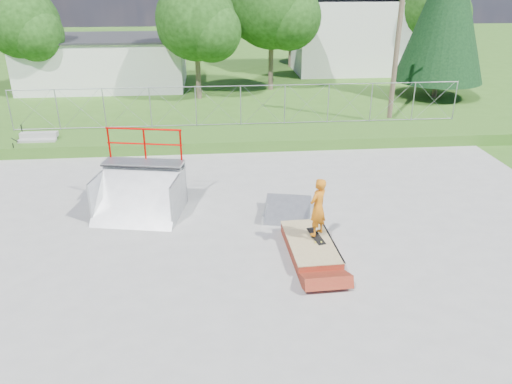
% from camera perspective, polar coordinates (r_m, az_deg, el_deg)
% --- Properties ---
extents(ground, '(120.00, 120.00, 0.00)m').
position_cam_1_polar(ground, '(13.49, 1.14, -7.02)').
color(ground, '#36631C').
rests_on(ground, ground).
extents(concrete_pad, '(20.00, 16.00, 0.04)m').
position_cam_1_polar(concrete_pad, '(13.47, 1.14, -6.95)').
color(concrete_pad, gray).
rests_on(concrete_pad, ground).
extents(grass_berm, '(24.00, 3.00, 0.50)m').
position_cam_1_polar(grass_berm, '(22.06, -1.57, 6.33)').
color(grass_berm, '#36631C').
rests_on(grass_berm, ground).
extents(grind_box, '(1.28, 2.49, 0.36)m').
position_cam_1_polar(grind_box, '(13.52, 6.21, -6.20)').
color(grind_box, maroon).
rests_on(grind_box, concrete_pad).
extents(quarter_pipe, '(2.86, 2.56, 2.50)m').
position_cam_1_polar(quarter_pipe, '(15.36, -13.50, 1.53)').
color(quarter_pipe, '#95989D').
rests_on(quarter_pipe, concrete_pad).
extents(flat_bank_ramp, '(1.70, 1.77, 0.43)m').
position_cam_1_polar(flat_bank_ramp, '(15.28, 3.59, -2.20)').
color(flat_bank_ramp, '#95989D').
rests_on(flat_bank_ramp, concrete_pad).
extents(skateboard, '(0.41, 0.82, 0.13)m').
position_cam_1_polar(skateboard, '(13.54, 6.90, -5.07)').
color(skateboard, black).
rests_on(skateboard, grind_box).
extents(skater, '(0.69, 0.68, 1.60)m').
position_cam_1_polar(skater, '(13.18, 7.07, -2.03)').
color(skater, '#C96911').
rests_on(skater, grind_box).
extents(concrete_stairs, '(1.50, 1.60, 0.80)m').
position_cam_1_polar(concrete_stairs, '(22.40, -23.76, 4.94)').
color(concrete_stairs, gray).
rests_on(concrete_stairs, ground).
extents(chain_link_fence, '(20.00, 0.06, 1.80)m').
position_cam_1_polar(chain_link_fence, '(22.71, -1.77, 9.86)').
color(chain_link_fence, gray).
rests_on(chain_link_fence, grass_berm).
extents(utility_building_flat, '(10.00, 6.00, 3.00)m').
position_cam_1_polar(utility_building_flat, '(34.57, -16.82, 13.97)').
color(utility_building_flat, silver).
rests_on(utility_building_flat, ground).
extents(gable_house, '(8.40, 6.08, 8.94)m').
position_cam_1_polar(gable_house, '(39.00, 10.72, 19.05)').
color(gable_house, silver).
rests_on(gable_house, ground).
extents(utility_pole, '(0.24, 0.24, 8.00)m').
position_cam_1_polar(utility_pole, '(25.25, 15.91, 16.44)').
color(utility_pole, brown).
rests_on(utility_pole, ground).
extents(tree_left_near, '(4.76, 4.48, 6.65)m').
position_cam_1_polar(tree_left_near, '(29.44, -6.38, 18.59)').
color(tree_left_near, brown).
rests_on(tree_left_near, ground).
extents(tree_center, '(5.44, 5.12, 7.60)m').
position_cam_1_polar(tree_center, '(31.63, 2.38, 20.18)').
color(tree_center, brown).
rests_on(tree_center, ground).
extents(tree_left_far, '(4.42, 4.16, 6.18)m').
position_cam_1_polar(tree_left_far, '(33.16, -24.69, 16.75)').
color(tree_left_far, brown).
rests_on(tree_left_far, ground).
extents(tree_right_far, '(5.10, 4.80, 7.12)m').
position_cam_1_polar(tree_right_far, '(38.66, 19.68, 19.16)').
color(tree_right_far, brown).
rests_on(tree_right_far, ground).
extents(tree_back_mid, '(4.08, 3.84, 5.70)m').
position_cam_1_polar(tree_back_mid, '(40.01, 4.43, 19.19)').
color(tree_back_mid, brown).
rests_on(tree_back_mid, ground).
extents(conifer_tree, '(5.04, 5.04, 9.10)m').
position_cam_1_polar(conifer_tree, '(31.50, 21.00, 19.09)').
color(conifer_tree, brown).
rests_on(conifer_tree, ground).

